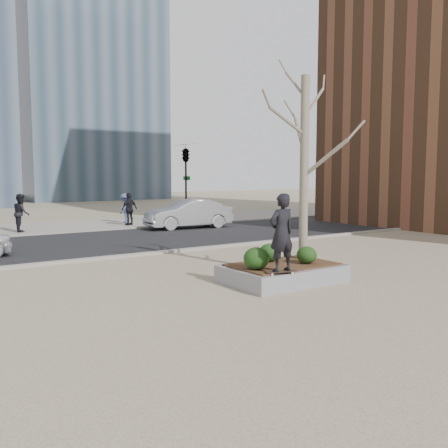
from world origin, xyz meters
TOP-DOWN VIEW (x-y plane):
  - ground at (0.00, 0.00)m, footprint 120.00×120.00m
  - street at (0.00, 10.00)m, footprint 60.00×8.00m
  - far_sidewalk at (0.00, 17.00)m, footprint 60.00×6.00m
  - planter at (1.00, 0.00)m, footprint 3.00×2.00m
  - planter_mulch at (1.00, 0.00)m, footprint 2.70×1.70m
  - sycamore_tree at (2.00, 0.30)m, footprint 2.80×2.80m
  - shrub_left at (-0.05, -0.23)m, footprint 0.65×0.65m
  - shrub_middle at (0.94, 0.45)m, footprint 0.57×0.57m
  - shrub_right at (1.54, -0.34)m, footprint 0.53×0.53m
  - skateboard at (0.19, -0.88)m, footprint 0.80×0.42m
  - skateboarder at (0.19, -0.88)m, footprint 0.70×0.48m
  - car_silver at (5.50, 12.62)m, footprint 4.67×2.04m
  - car_third at (16.88, 11.50)m, footprint 4.24×2.15m
  - pedestrian_a at (-2.09, 15.74)m, footprint 0.82×0.99m
  - pedestrian_b at (3.87, 17.10)m, footprint 1.21×1.23m
  - pedestrian_c at (3.53, 15.67)m, footprint 1.13×0.74m
  - traffic_light_far at (6.50, 14.60)m, footprint 0.60×2.48m

SIDE VIEW (x-z plane):
  - ground at x=0.00m, z-range 0.00..0.00m
  - street at x=0.00m, z-range 0.00..0.02m
  - far_sidewalk at x=0.00m, z-range 0.00..0.02m
  - planter at x=1.00m, z-range 0.00..0.45m
  - planter_mulch at x=1.00m, z-range 0.45..0.49m
  - skateboard at x=0.19m, z-range 0.45..0.53m
  - car_third at x=16.88m, z-range 0.02..1.20m
  - shrub_right at x=1.54m, z-range 0.49..0.94m
  - shrub_middle at x=0.94m, z-range 0.49..0.98m
  - shrub_left at x=-0.05m, z-range 0.49..1.04m
  - car_silver at x=5.50m, z-range 0.02..1.51m
  - pedestrian_b at x=3.87m, z-range 0.02..1.72m
  - pedestrian_c at x=3.53m, z-range 0.02..1.81m
  - pedestrian_a at x=-2.09m, z-range 0.02..1.88m
  - skateboarder at x=0.19m, z-range 0.52..2.39m
  - traffic_light_far at x=6.50m, z-range 0.00..4.50m
  - sycamore_tree at x=2.00m, z-range 0.49..7.09m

